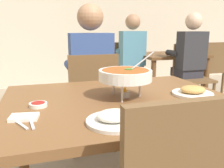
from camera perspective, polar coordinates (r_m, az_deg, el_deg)
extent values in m
cube|color=beige|center=(4.82, -12.29, 17.52)|extent=(10.00, 0.10, 3.00)
cube|color=brown|center=(1.36, 1.82, -4.26)|extent=(1.28, 0.99, 0.04)
cylinder|color=brown|center=(1.84, -20.77, -12.39)|extent=(0.07, 0.07, 0.68)
cylinder|color=brown|center=(2.08, 13.28, -8.81)|extent=(0.07, 0.07, 0.68)
cube|color=brown|center=(2.25, -5.33, -4.32)|extent=(0.44, 0.44, 0.03)
cube|color=brown|center=(2.00, -4.34, 0.59)|extent=(0.42, 0.04, 0.45)
cylinder|color=brown|center=(2.54, -1.84, -7.59)|extent=(0.04, 0.04, 0.42)
cylinder|color=brown|center=(2.47, -10.47, -8.36)|extent=(0.04, 0.04, 0.42)
cylinder|color=brown|center=(2.20, 0.75, -10.95)|extent=(0.04, 0.04, 0.42)
cylinder|color=brown|center=(2.13, -9.29, -12.01)|extent=(0.04, 0.04, 0.42)
cylinder|color=#2D2D38|center=(2.36, -2.91, -8.86)|extent=(0.10, 0.10, 0.45)
cylinder|color=#2D2D38|center=(2.32, -7.77, -9.32)|extent=(0.10, 0.10, 0.45)
cube|color=#2D2D38|center=(2.21, -5.27, -2.62)|extent=(0.32, 0.32, 0.12)
cube|color=#334C8C|center=(2.07, -5.01, 5.10)|extent=(0.36, 0.20, 0.50)
sphere|color=#A57756|center=(2.05, -5.23, 15.68)|extent=(0.22, 0.22, 0.22)
cylinder|color=#334C8C|center=(2.30, -2.09, 4.71)|extent=(0.08, 0.28, 0.08)
cylinder|color=#334C8C|center=(2.24, -10.04, 4.29)|extent=(0.08, 0.28, 0.08)
cube|color=brown|center=(0.84, 16.79, -18.67)|extent=(0.42, 0.04, 0.45)
cylinder|color=silver|center=(1.39, 6.65, -0.93)|extent=(0.01, 0.01, 0.10)
cylinder|color=silver|center=(1.42, 0.38, -0.58)|extent=(0.01, 0.01, 0.10)
cylinder|color=silver|center=(1.27, 2.44, -2.18)|extent=(0.01, 0.01, 0.10)
torus|color=silver|center=(1.35, 3.18, 0.86)|extent=(0.21, 0.21, 0.01)
cylinder|color=#B2B2B7|center=(1.37, 3.14, -2.50)|extent=(0.05, 0.05, 0.04)
cone|color=orange|center=(1.36, 3.16, -1.20)|extent=(0.02, 0.02, 0.04)
cylinder|color=white|center=(1.34, 3.20, 2.11)|extent=(0.30, 0.30, 0.06)
cylinder|color=#994C1E|center=(1.34, 3.21, 3.17)|extent=(0.26, 0.26, 0.01)
ellipsoid|color=#388433|center=(1.34, 4.02, 3.58)|extent=(0.05, 0.03, 0.01)
cylinder|color=silver|center=(1.38, 6.48, 4.90)|extent=(0.18, 0.01, 0.13)
cylinder|color=white|center=(1.01, 0.60, -8.90)|extent=(0.24, 0.24, 0.01)
ellipsoid|color=white|center=(1.00, 0.60, -7.54)|extent=(0.15, 0.13, 0.04)
cylinder|color=white|center=(1.50, 18.68, -2.19)|extent=(0.24, 0.24, 0.01)
ellipsoid|color=tan|center=(1.49, 18.75, -1.25)|extent=(0.15, 0.13, 0.04)
cylinder|color=white|center=(1.26, -17.23, -4.76)|extent=(0.09, 0.09, 0.02)
cylinder|color=maroon|center=(1.26, -17.26, -4.37)|extent=(0.07, 0.07, 0.01)
cube|color=white|center=(1.12, -20.27, -7.47)|extent=(0.13, 0.10, 0.02)
cube|color=silver|center=(1.07, -21.47, -8.64)|extent=(0.09, 0.16, 0.01)
cube|color=silver|center=(1.07, -18.78, -8.50)|extent=(0.03, 0.17, 0.01)
cube|color=brown|center=(3.87, 13.62, 6.76)|extent=(1.00, 0.80, 0.04)
cylinder|color=brown|center=(3.43, 9.77, 0.03)|extent=(0.07, 0.07, 0.68)
cylinder|color=brown|center=(3.90, 21.45, 0.87)|extent=(0.07, 0.07, 0.68)
cylinder|color=brown|center=(4.04, 5.50, 2.13)|extent=(0.07, 0.07, 0.68)
cylinder|color=brown|center=(4.44, 16.10, 2.68)|extent=(0.07, 0.07, 0.68)
cube|color=brown|center=(3.64, 4.63, 2.45)|extent=(0.48, 0.48, 0.03)
cube|color=brown|center=(3.78, 3.30, 6.55)|extent=(0.42, 0.08, 0.45)
cylinder|color=brown|center=(3.44, 3.19, -1.99)|extent=(0.04, 0.04, 0.42)
cylinder|color=brown|center=(3.62, 8.62, -1.37)|extent=(0.04, 0.04, 0.42)
cylinder|color=brown|center=(3.78, 0.68, -0.61)|extent=(0.04, 0.04, 0.42)
cylinder|color=brown|center=(3.94, 5.76, -0.10)|extent=(0.04, 0.04, 0.42)
cube|color=brown|center=(3.42, 18.92, 1.07)|extent=(0.47, 0.47, 0.03)
cube|color=brown|center=(3.55, 17.54, 5.53)|extent=(0.42, 0.07, 0.45)
cylinder|color=brown|center=(3.22, 17.46, -3.69)|extent=(0.04, 0.04, 0.42)
cylinder|color=brown|center=(3.42, 23.01, -3.16)|extent=(0.04, 0.04, 0.42)
cylinder|color=brown|center=(3.54, 14.43, -1.99)|extent=(0.04, 0.04, 0.42)
cylinder|color=brown|center=(3.72, 19.66, -1.60)|extent=(0.04, 0.04, 0.42)
cube|color=brown|center=(4.24, 21.59, 3.10)|extent=(0.45, 0.45, 0.03)
cube|color=brown|center=(4.06, 23.53, 5.93)|extent=(0.42, 0.05, 0.45)
cylinder|color=brown|center=(4.55, 21.89, 0.80)|extent=(0.04, 0.04, 0.42)
cylinder|color=brown|center=(4.33, 17.84, 0.54)|extent=(0.04, 0.04, 0.42)
cylinder|color=brown|center=(4.26, 24.90, -0.27)|extent=(0.04, 0.04, 0.42)
cylinder|color=brown|center=(4.03, 20.71, -0.60)|extent=(0.04, 0.04, 0.42)
cylinder|color=#2D2D38|center=(3.80, 5.47, -0.34)|extent=(0.10, 0.10, 0.45)
cylinder|color=#2D2D38|center=(3.73, 2.62, -0.55)|extent=(0.10, 0.10, 0.45)
cube|color=#2D2D38|center=(3.67, 4.35, 3.74)|extent=(0.32, 0.32, 0.12)
cube|color=teal|center=(3.56, 4.90, 8.46)|extent=(0.36, 0.20, 0.50)
sphere|color=#A57756|center=(3.55, 5.02, 14.59)|extent=(0.22, 0.22, 0.22)
cylinder|color=teal|center=(3.81, 6.03, 7.99)|extent=(0.08, 0.28, 0.08)
cylinder|color=teal|center=(3.70, 1.41, 7.90)|extent=(0.08, 0.28, 0.08)
cylinder|color=#2D2D38|center=(3.63, 18.04, -1.59)|extent=(0.10, 0.10, 0.45)
cylinder|color=#2D2D38|center=(3.52, 15.35, -1.85)|extent=(0.10, 0.10, 0.45)
cube|color=#2D2D38|center=(3.48, 17.38, 2.66)|extent=(0.32, 0.32, 0.12)
cube|color=#2D2D33|center=(3.38, 18.50, 7.59)|extent=(0.36, 0.20, 0.50)
sphere|color=beige|center=(3.37, 18.98, 14.03)|extent=(0.22, 0.22, 0.22)
cylinder|color=#2D2D33|center=(3.64, 18.72, 7.13)|extent=(0.08, 0.28, 0.08)
cylinder|color=#2D2D33|center=(3.46, 14.35, 7.14)|extent=(0.08, 0.28, 0.08)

